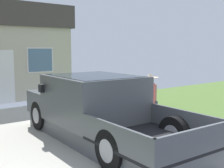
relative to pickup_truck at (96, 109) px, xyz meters
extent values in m
cube|color=#BCB9AD|center=(-0.11, 0.62, -0.76)|extent=(5.20, 9.00, 0.06)
cube|color=#4E5255|center=(-0.02, -0.43, -0.52)|extent=(2.10, 5.54, 0.42)
cube|color=#4E5255|center=(0.00, 0.09, 0.27)|extent=(2.09, 2.37, 1.17)
cube|color=#1E2833|center=(0.00, 0.09, 0.62)|extent=(1.84, 2.18, 0.49)
cube|color=#4E5255|center=(0.09, 1.76, 0.00)|extent=(2.03, 1.17, 0.62)
cube|color=black|center=(-0.11, -2.10, -0.28)|extent=(2.08, 2.21, 0.06)
cube|color=#4E5255|center=(-1.07, -2.05, -0.05)|extent=(0.17, 2.11, 0.53)
cube|color=#4E5255|center=(0.85, -2.15, -0.05)|extent=(0.17, 2.11, 0.53)
cube|color=#4E5255|center=(-0.16, -3.12, -0.05)|extent=(1.98, 0.16, 0.53)
cube|color=black|center=(-1.04, 0.94, 0.53)|extent=(0.11, 0.18, 0.20)
cylinder|color=black|center=(-0.77, 1.64, -0.33)|extent=(0.30, 0.81, 0.80)
cylinder|color=#9E9EA3|center=(-0.77, 1.64, -0.33)|extent=(0.30, 0.45, 0.44)
cylinder|color=black|center=(0.94, 1.55, -0.33)|extent=(0.30, 0.81, 0.80)
cylinder|color=#9E9EA3|center=(0.94, 1.55, -0.33)|extent=(0.30, 0.45, 0.44)
cylinder|color=black|center=(-0.95, -1.84, -0.33)|extent=(0.30, 0.81, 0.80)
cylinder|color=#9E9EA3|center=(-0.95, -1.84, -0.33)|extent=(0.30, 0.45, 0.44)
cylinder|color=black|center=(0.76, -1.93, -0.33)|extent=(0.30, 0.81, 0.80)
cylinder|color=#9E9EA3|center=(0.76, -1.93, -0.33)|extent=(0.30, 0.45, 0.44)
cylinder|color=#333842|center=(1.68, -0.44, -0.32)|extent=(0.16, 0.16, 0.82)
cylinder|color=#333842|center=(1.37, -0.35, -0.32)|extent=(0.16, 0.16, 0.82)
cylinder|color=#E55959|center=(1.53, -0.39, 0.32)|extent=(0.29, 0.29, 0.53)
cylinder|color=tan|center=(1.69, -0.44, 0.27)|extent=(0.09, 0.09, 0.57)
cylinder|color=tan|center=(1.36, -0.35, 0.27)|extent=(0.09, 0.09, 0.57)
sphere|color=tan|center=(1.53, -0.39, 0.71)|extent=(0.21, 0.21, 0.21)
cylinder|color=#D1B78E|center=(1.53, -0.39, 0.76)|extent=(0.48, 0.48, 0.01)
cone|color=#D1B78E|center=(1.53, -0.39, 0.81)|extent=(0.22, 0.22, 0.11)
cube|color=brown|center=(1.72, -0.65, -0.63)|extent=(0.28, 0.22, 0.20)
torus|color=brown|center=(1.72, -0.65, -0.48)|extent=(0.26, 0.02, 0.26)
cube|color=slate|center=(1.36, 6.14, 1.03)|extent=(1.10, 0.05, 1.00)
cube|color=silver|center=(1.36, 6.15, 1.03)|extent=(1.23, 0.02, 1.12)
camera|label=1|loc=(-4.24, -5.98, 1.55)|focal=47.06mm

